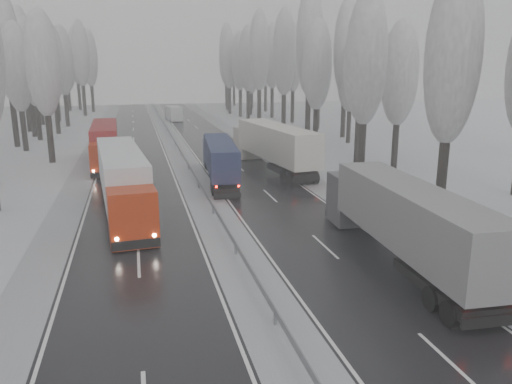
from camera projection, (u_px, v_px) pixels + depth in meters
name	position (u px, v px, depth m)	size (l,w,h in m)	color
carriageway_right	(253.00, 180.00, 45.77)	(7.50, 200.00, 0.03)	black
carriageway_left	(136.00, 186.00, 43.36)	(7.50, 200.00, 0.03)	black
median_slush	(196.00, 183.00, 44.56)	(3.00, 200.00, 0.04)	#A7AAAF
shoulder_right	(304.00, 177.00, 46.91)	(2.40, 200.00, 0.04)	#A7AAAF
shoulder_left	(76.00, 189.00, 42.22)	(2.40, 200.00, 0.04)	#A7AAAF
median_guardrail	(196.00, 177.00, 44.41)	(0.12, 200.00, 0.76)	slate
tree_16	(453.00, 58.00, 31.92)	(3.60, 3.60, 16.53)	black
tree_18	(366.00, 60.00, 42.50)	(3.60, 3.60, 16.58)	black
tree_19	(400.00, 74.00, 47.84)	(3.60, 3.60, 14.57)	black
tree_20	(361.00, 66.00, 51.07)	(3.60, 3.60, 15.71)	black
tree_21	(365.00, 49.00, 54.90)	(3.60, 3.60, 18.62)	black
tree_22	(317.00, 66.00, 60.68)	(3.60, 3.60, 15.86)	black
tree_23	(351.00, 77.00, 66.25)	(3.60, 3.60, 13.55)	black
tree_24	(310.00, 43.00, 65.27)	(3.60, 3.60, 20.49)	black
tree_25	(346.00, 49.00, 70.79)	(3.60, 3.60, 19.44)	black
tree_26	(284.00, 53.00, 75.12)	(3.60, 3.60, 18.78)	black
tree_27	(319.00, 59.00, 80.71)	(3.60, 3.60, 17.62)	black
tree_28	(259.00, 52.00, 84.77)	(3.60, 3.60, 19.62)	black
tree_29	(293.00, 58.00, 90.47)	(3.60, 3.60, 18.11)	black
tree_30	(248.00, 59.00, 94.28)	(3.60, 3.60, 17.86)	black
tree_31	(272.00, 57.00, 99.30)	(3.60, 3.60, 18.58)	black
tree_32	(240.00, 61.00, 101.46)	(3.60, 3.60, 17.33)	black
tree_33	(251.00, 71.00, 106.41)	(3.60, 3.60, 14.33)	black
tree_34	(229.00, 61.00, 107.90)	(3.60, 3.60, 17.63)	black
tree_35	(266.00, 59.00, 113.69)	(3.60, 3.60, 18.25)	black
tree_36	(227.00, 54.00, 117.07)	(3.60, 3.60, 20.23)	black
tree_37	(252.00, 65.00, 123.04)	(3.60, 3.60, 16.37)	black
tree_38	(226.00, 61.00, 127.76)	(3.60, 3.60, 17.97)	black
tree_39	(234.00, 66.00, 132.46)	(3.60, 3.60, 16.19)	black
tree_62	(43.00, 64.00, 51.78)	(3.60, 3.60, 16.04)	black
tree_64	(17.00, 68.00, 59.35)	(3.60, 3.60, 15.42)	black
tree_65	(6.00, 47.00, 62.08)	(3.60, 3.60, 19.48)	black
tree_66	(33.00, 69.00, 68.48)	(3.60, 3.60, 15.23)	black
tree_67	(27.00, 60.00, 71.64)	(3.60, 3.60, 17.09)	black
tree_68	(52.00, 62.00, 74.99)	(3.60, 3.60, 16.65)	black
tree_69	(21.00, 51.00, 77.23)	(3.60, 3.60, 19.35)	black
tree_70	(62.00, 61.00, 84.48)	(3.60, 3.60, 17.09)	black
tree_71	(35.00, 52.00, 86.77)	(3.60, 3.60, 19.61)	black
tree_72	(55.00, 69.00, 93.00)	(3.60, 3.60, 15.11)	black
tree_73	(41.00, 62.00, 95.78)	(3.60, 3.60, 17.22)	black
tree_74	(80.00, 54.00, 103.34)	(3.60, 3.60, 19.68)	black
tree_75	(37.00, 58.00, 105.18)	(3.60, 3.60, 18.60)	black
tree_76	(89.00, 58.00, 112.60)	(3.60, 3.60, 18.55)	black
tree_77	(66.00, 71.00, 115.74)	(3.60, 3.60, 14.32)	black
tree_78	(76.00, 56.00, 117.85)	(3.60, 3.60, 19.55)	black
tree_79	(66.00, 63.00, 121.37)	(3.60, 3.60, 17.07)	black
truck_grey_tarp	(401.00, 216.00, 26.01)	(3.48, 16.98, 4.33)	#45454A
truck_blue_box	(219.00, 157.00, 45.30)	(3.53, 14.57, 3.71)	navy
truck_cream_box	(272.00, 144.00, 49.75)	(4.94, 17.96, 4.57)	#A7A294
box_truck_distant	(174.00, 113.00, 96.15)	(3.00, 7.60, 2.77)	#AAACB1
truck_red_white	(123.00, 178.00, 34.71)	(4.22, 17.36, 4.42)	#A82609
truck_red_red	(105.00, 141.00, 52.96)	(3.00, 16.21, 4.14)	#A22309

